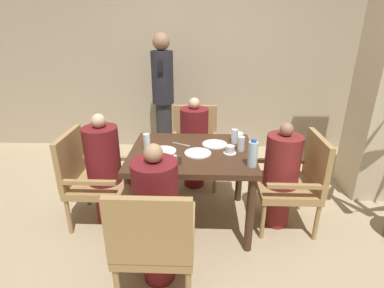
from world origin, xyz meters
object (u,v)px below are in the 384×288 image
Objects in this scene: chair_right_side at (296,179)px; water_bottle at (253,154)px; plate_main_right at (163,151)px; glass_tall_far at (234,136)px; glass_tall_near at (147,141)px; plate_main_left at (215,144)px; glass_tall_mid at (241,144)px; diner_in_far_chair at (194,142)px; diner_in_right_chair at (281,175)px; chair_far_side at (194,143)px; chair_near_corner at (154,238)px; bowl_small at (237,135)px; chair_left_side at (90,175)px; diner_in_left_chair at (104,169)px; standing_host at (163,94)px; teacup_with_saucer at (230,150)px; plate_dessert_center at (198,153)px; diner_in_near_chair at (157,215)px.

chair_right_side is 3.88× the size of water_bottle.
water_bottle is (0.76, -0.26, 0.10)m from plate_main_right.
glass_tall_near is at bearing -169.36° from glass_tall_far.
glass_tall_mid is at bearing -28.63° from plate_main_left.
diner_in_right_chair is (0.83, -0.72, -0.02)m from diner_in_far_chair.
chair_far_side is 0.84m from glass_tall_far.
glass_tall_near is (-0.42, -0.66, 0.27)m from diner_in_far_chair.
chair_near_corner reaches higher than glass_tall_far.
diner_in_far_chair is at bearing 141.18° from bowl_small.
chair_left_side is at bearing -178.88° from glass_tall_mid.
glass_tall_near is 1.00× the size of glass_tall_far.
chair_left_side is 6.98× the size of bowl_small.
diner_in_left_chair reaches higher than diner_in_right_chair.
water_bottle is 0.99m from glass_tall_near.
chair_left_side is 1.68m from standing_host.
glass_tall_mid is (0.11, 0.07, 0.03)m from teacup_with_saucer.
glass_tall_far is (0.40, -0.65, 0.34)m from chair_far_side.
teacup_with_saucer is at bearing -56.86° from plate_main_left.
diner_in_far_chair is at bearing 36.57° from chair_left_side.
plate_main_left and plate_dessert_center have the same top height.
diner_in_right_chair is at bearing -27.26° from glass_tall_far.
standing_host is 7.22× the size of plate_dessert_center.
diner_in_far_chair is (0.83, 0.72, -0.01)m from diner_in_left_chair.
diner_in_left_chair is at bearing 180.00° from chair_right_side.
water_bottle is (-0.48, -0.29, 0.38)m from chair_right_side.
diner_in_right_chair is 4.34× the size of plate_main_left.
glass_tall_near is (-0.20, 0.93, 0.34)m from chair_near_corner.
standing_host is at bearing 71.09° from chair_left_side.
plate_dessert_center is (-0.92, -0.06, 0.28)m from chair_right_side.
water_bottle reaches higher than plate_dessert_center.
diner_in_left_chair is 1.19m from teacup_with_saucer.
chair_near_corner reaches higher than bowl_small.
glass_tall_far is at bearing -56.94° from standing_host.
standing_host is (-0.23, 2.26, 0.35)m from diner_in_near_chair.
diner_in_right_chair is 0.60× the size of standing_host.
diner_in_near_chair is (-0.22, -1.59, 0.09)m from chair_far_side.
diner_in_right_chair is at bearing -41.11° from diner_in_far_chair.
glass_tall_near is (0.55, 0.06, 0.34)m from chair_left_side.
teacup_with_saucer reaches higher than plate_main_right.
water_bottle is at bearing -85.11° from bowl_small.
glass_tall_far reaches higher than plate_main_right.
diner_in_right_chair is 4.34× the size of plate_dessert_center.
plate_main_right is 0.19m from glass_tall_near.
glass_tall_near is (-1.40, 0.06, 0.34)m from chair_right_side.
teacup_with_saucer is 0.42m from bowl_small.
plate_main_left is (0.44, 0.88, 0.19)m from diner_in_near_chair.
diner_in_near_chair is 4.69× the size of plate_main_left.
diner_in_near_chair is 1.00m from plate_main_left.
diner_in_near_chair reaches higher than chair_left_side.
chair_near_corner is 1.15m from plate_main_left.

